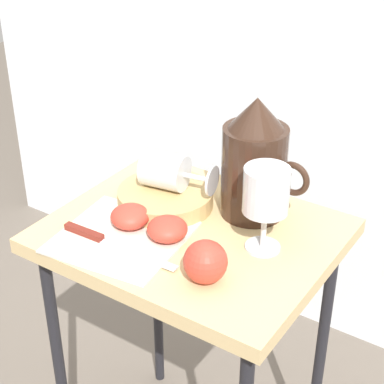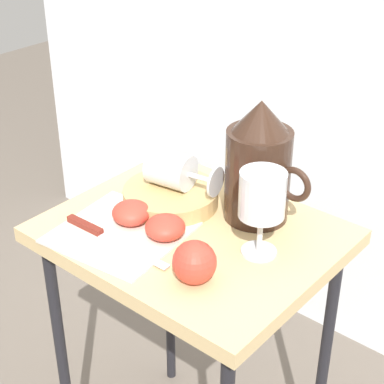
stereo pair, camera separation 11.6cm
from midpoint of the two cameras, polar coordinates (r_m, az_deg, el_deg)
table at (r=1.25m, az=2.68°, el=-6.24°), size 0.52×0.43×0.66m
linen_napkin at (r=1.19m, az=-3.56°, el=-3.69°), size 0.25×0.24×0.00m
basket_tray at (r=1.27m, az=0.71°, el=-0.47°), size 0.19×0.19×0.03m
pitcher at (r=1.21m, az=8.67°, el=1.69°), size 0.18×0.12×0.24m
wine_glass_upright at (r=1.09m, az=9.30°, el=-0.69°), size 0.08×0.08×0.16m
wine_glass_tipped_near at (r=1.25m, az=0.93°, el=1.91°), size 0.16×0.09×0.07m
apple_half_left at (r=1.21m, az=-2.68°, el=-1.93°), size 0.07×0.07×0.04m
apple_half_right at (r=1.16m, az=0.46°, el=-3.25°), size 0.07×0.07×0.04m
apple_whole at (r=1.05m, az=3.40°, el=-6.37°), size 0.07×0.07×0.07m
knife at (r=1.18m, az=-5.31°, el=-3.82°), size 0.25×0.02×0.01m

